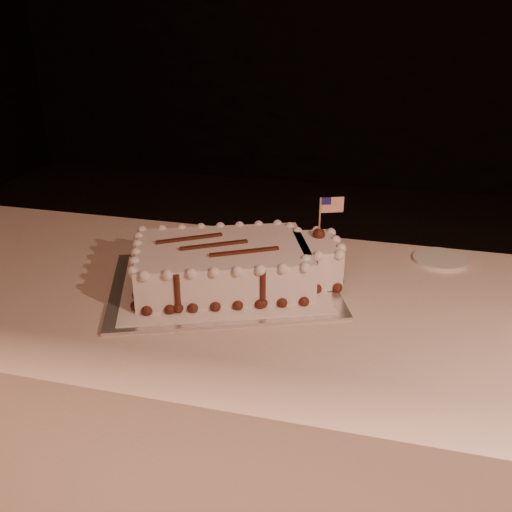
% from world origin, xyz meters
% --- Properties ---
extents(banquet_table, '(2.40, 0.80, 0.75)m').
position_xyz_m(banquet_table, '(0.00, 0.60, 0.38)').
color(banquet_table, beige).
rests_on(banquet_table, ground).
extents(cake_board, '(0.63, 0.55, 0.01)m').
position_xyz_m(cake_board, '(-0.24, 0.63, 0.75)').
color(cake_board, silver).
rests_on(cake_board, banquet_table).
extents(doily, '(0.56, 0.50, 0.00)m').
position_xyz_m(doily, '(-0.24, 0.63, 0.76)').
color(doily, white).
rests_on(doily, cake_board).
extents(sheet_cake, '(0.51, 0.39, 0.20)m').
position_xyz_m(sheet_cake, '(-0.22, 0.64, 0.81)').
color(sheet_cake, white).
rests_on(sheet_cake, doily).
extents(side_plate, '(0.14, 0.14, 0.01)m').
position_xyz_m(side_plate, '(0.26, 0.91, 0.76)').
color(side_plate, white).
rests_on(side_plate, banquet_table).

